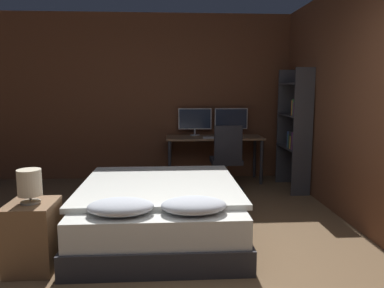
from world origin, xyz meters
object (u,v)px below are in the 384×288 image
at_px(bedside_lamp, 30,183).
at_px(desk, 214,142).
at_px(keyboard, 216,138).
at_px(computer_mouse, 234,137).
at_px(nightstand, 33,236).
at_px(office_chair, 226,165).
at_px(monitor_right, 231,120).
at_px(bookshelf, 296,127).
at_px(monitor_left, 195,120).
at_px(bed, 160,210).

relative_size(bedside_lamp, desk, 0.18).
xyz_separation_m(keyboard, computer_mouse, (0.29, 0.00, 0.01)).
height_order(nightstand, bedside_lamp, bedside_lamp).
distance_m(keyboard, office_chair, 0.59).
xyz_separation_m(monitor_right, bookshelf, (0.82, -0.78, -0.04)).
bearing_deg(computer_mouse, desk, 147.85).
distance_m(monitor_left, office_chair, 1.09).
bearing_deg(monitor_left, bed, -102.56).
distance_m(bed, desk, 2.37).
height_order(bed, monitor_right, monitor_right).
bearing_deg(bedside_lamp, monitor_right, 54.65).
bearing_deg(office_chair, monitor_right, 76.51).
bearing_deg(bedside_lamp, monitor_left, 62.82).
height_order(monitor_left, keyboard, monitor_left).
xyz_separation_m(monitor_left, monitor_right, (0.60, 0.00, 0.00)).
distance_m(monitor_right, bookshelf, 1.13).
xyz_separation_m(nightstand, desk, (1.87, 2.87, 0.36)).
height_order(monitor_right, keyboard, monitor_right).
xyz_separation_m(bedside_lamp, computer_mouse, (2.15, 2.69, 0.02)).
height_order(monitor_left, bookshelf, bookshelf).
distance_m(keyboard, bookshelf, 1.21).
xyz_separation_m(bedside_lamp, bookshelf, (2.98, 2.27, 0.22)).
distance_m(desk, monitor_left, 0.49).
bearing_deg(desk, bookshelf, -28.10).
bearing_deg(nightstand, bookshelf, 37.27).
bearing_deg(keyboard, computer_mouse, 0.00).
xyz_separation_m(bed, desk, (0.83, 2.19, 0.38)).
relative_size(monitor_left, bookshelf, 0.30).
height_order(monitor_left, computer_mouse, monitor_left).
distance_m(monitor_right, keyboard, 0.53).
relative_size(monitor_left, office_chair, 0.55).
bearing_deg(monitor_left, nightstand, -117.18).
height_order(bed, desk, desk).
relative_size(monitor_right, computer_mouse, 7.75).
relative_size(bed, nightstand, 3.43).
distance_m(computer_mouse, office_chair, 0.61).
xyz_separation_m(nightstand, computer_mouse, (2.15, 2.69, 0.47)).
bearing_deg(bookshelf, monitor_left, 151.14).
distance_m(bedside_lamp, monitor_right, 3.75).
relative_size(keyboard, office_chair, 0.40).
distance_m(monitor_left, keyboard, 0.53).
bearing_deg(desk, bedside_lamp, -123.05).
distance_m(bedside_lamp, monitor_left, 3.44).
height_order(bed, nightstand, bed).
xyz_separation_m(bed, office_chair, (0.93, 1.55, 0.13)).
distance_m(bedside_lamp, computer_mouse, 3.44).
bearing_deg(office_chair, bookshelf, 2.45).
xyz_separation_m(computer_mouse, bookshelf, (0.83, -0.42, 0.20)).
bearing_deg(bed, computer_mouse, 61.00).
distance_m(desk, office_chair, 0.69).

